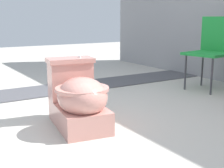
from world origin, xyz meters
TOP-DOWN VIEW (x-y plane):
  - ground_plane at (0.00, 0.00)m, footprint 14.00×14.00m
  - gravel_strip at (-1.27, 0.50)m, footprint 0.56×8.00m
  - toilet at (0.00, -0.05)m, footprint 0.68×0.47m
  - folding_chair_left at (-0.36, 1.85)m, footprint 0.50×0.50m

SIDE VIEW (x-z plane):
  - ground_plane at x=0.00m, z-range 0.00..0.00m
  - gravel_strip at x=-1.27m, z-range 0.00..0.01m
  - toilet at x=0.00m, z-range -0.04..0.48m
  - folding_chair_left at x=-0.36m, z-range 0.09..0.93m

